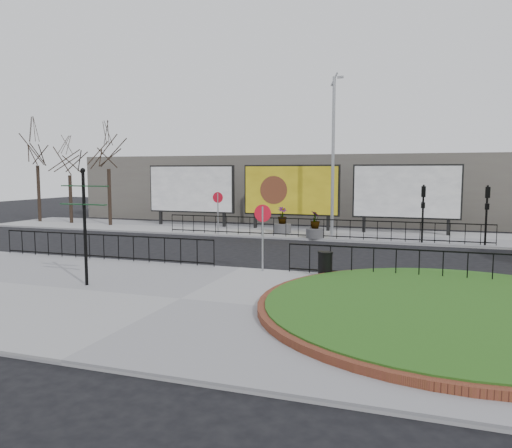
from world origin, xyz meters
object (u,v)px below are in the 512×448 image
at_px(litter_bin, 325,264).
at_px(fingerpost_sign, 84,215).
at_px(planter_a, 282,224).
at_px(billboard_mid, 291,190).
at_px(lamp_post, 333,153).
at_px(planter_b, 315,228).

bearing_deg(litter_bin, fingerpost_sign, -151.63).
height_order(fingerpost_sign, planter_a, fingerpost_sign).
bearing_deg(billboard_mid, fingerpost_sign, -97.19).
bearing_deg(fingerpost_sign, lamp_post, 77.37).
bearing_deg(planter_a, fingerpost_sign, -98.10).
xyz_separation_m(lamp_post, fingerpost_sign, (-5.20, -15.42, -2.42)).
height_order(billboard_mid, planter_b, billboard_mid).
relative_size(lamp_post, fingerpost_sign, 2.44).
bearing_deg(lamp_post, fingerpost_sign, -108.64).
height_order(billboard_mid, planter_a, billboard_mid).
relative_size(lamp_post, litter_bin, 10.45).
bearing_deg(planter_b, fingerpost_sign, -108.21).
xyz_separation_m(billboard_mid, litter_bin, (4.87, -13.57, -2.03)).
xyz_separation_m(planter_a, planter_b, (2.35, -1.60, -0.01)).
bearing_deg(billboard_mid, lamp_post, -33.25).
xyz_separation_m(litter_bin, planter_a, (-4.87, 11.60, 0.09)).
distance_m(billboard_mid, fingerpost_sign, 17.53).
xyz_separation_m(billboard_mid, fingerpost_sign, (-2.19, -17.39, -0.20)).
distance_m(fingerpost_sign, litter_bin, 8.24).
bearing_deg(planter_a, billboard_mid, 90.00).
bearing_deg(litter_bin, planter_b, 104.16).
relative_size(fingerpost_sign, planter_b, 2.51).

